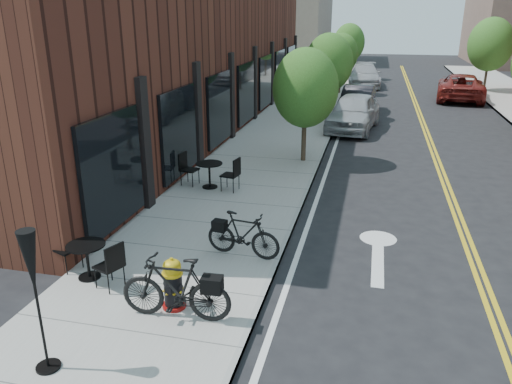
% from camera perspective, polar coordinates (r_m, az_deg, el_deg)
% --- Properties ---
extents(ground, '(120.00, 120.00, 0.00)m').
position_cam_1_polar(ground, '(9.28, 0.95, -12.52)').
color(ground, black).
rests_on(ground, ground).
extents(sidewalk_near, '(4.00, 70.00, 0.12)m').
position_cam_1_polar(sidewalk_near, '(18.70, 1.58, 4.60)').
color(sidewalk_near, '#9E9B93').
rests_on(sidewalk_near, ground).
extents(building_near, '(5.00, 28.00, 7.00)m').
position_cam_1_polar(building_near, '(23.20, -7.58, 16.03)').
color(building_near, '#411D14').
rests_on(building_near, ground).
extents(bg_building_left, '(8.00, 14.00, 10.00)m').
position_cam_1_polar(bg_building_left, '(56.50, 3.72, 19.81)').
color(bg_building_left, '#726656').
rests_on(bg_building_left, ground).
extents(tree_near_a, '(2.20, 2.20, 3.81)m').
position_cam_1_polar(tree_near_a, '(16.98, 5.67, 11.73)').
color(tree_near_a, '#382B1E').
rests_on(tree_near_a, sidewalk_near).
extents(tree_near_b, '(2.30, 2.30, 3.98)m').
position_cam_1_polar(tree_near_b, '(24.87, 8.33, 14.42)').
color(tree_near_b, '#382B1E').
rests_on(tree_near_b, sidewalk_near).
extents(tree_near_c, '(2.10, 2.10, 3.67)m').
position_cam_1_polar(tree_near_c, '(32.84, 9.70, 15.29)').
color(tree_near_c, '#382B1E').
rests_on(tree_near_c, sidewalk_near).
extents(tree_near_d, '(2.40, 2.40, 4.11)m').
position_cam_1_polar(tree_near_d, '(40.79, 10.59, 16.44)').
color(tree_near_d, '#382B1E').
rests_on(tree_near_d, sidewalk_near).
extents(tree_far_c, '(2.80, 2.80, 4.62)m').
position_cam_1_polar(tree_far_c, '(36.38, 25.24, 15.01)').
color(tree_far_c, '#382B1E').
rests_on(tree_far_c, sidewalk_far).
extents(fire_hydrant, '(0.52, 0.52, 0.95)m').
position_cam_1_polar(fire_hydrant, '(8.83, -9.47, -10.34)').
color(fire_hydrant, maroon).
rests_on(fire_hydrant, sidewalk_near).
extents(bicycle_left, '(1.91, 0.63, 1.13)m').
position_cam_1_polar(bicycle_left, '(8.47, -9.16, -10.80)').
color(bicycle_left, black).
rests_on(bicycle_left, sidewalk_near).
extents(bicycle_right, '(1.68, 0.68, 0.98)m').
position_cam_1_polar(bicycle_right, '(10.43, -1.49, -4.88)').
color(bicycle_right, black).
rests_on(bicycle_right, sidewalk_near).
extents(bistro_set_b, '(1.73, 1.03, 0.92)m').
position_cam_1_polar(bistro_set_b, '(10.14, -18.75, -6.94)').
color(bistro_set_b, black).
rests_on(bistro_set_b, sidewalk_near).
extents(bistro_set_c, '(1.84, 0.89, 0.97)m').
position_cam_1_polar(bistro_set_c, '(14.59, -5.35, 2.35)').
color(bistro_set_c, black).
rests_on(bistro_set_c, sidewalk_near).
extents(patio_umbrella, '(0.35, 0.35, 2.17)m').
position_cam_1_polar(patio_umbrella, '(7.42, -24.20, -8.39)').
color(patio_umbrella, black).
rests_on(patio_umbrella, sidewalk_near).
extents(parked_car_a, '(2.49, 4.92, 1.61)m').
position_cam_1_polar(parked_car_a, '(22.86, 11.09, 8.96)').
color(parked_car_a, '#A9AEB2').
rests_on(parked_car_a, ground).
extents(parked_car_b, '(1.83, 4.43, 1.43)m').
position_cam_1_polar(parked_car_b, '(26.73, 11.51, 10.27)').
color(parked_car_b, black).
rests_on(parked_car_b, ground).
extents(parked_car_c, '(2.53, 5.46, 1.55)m').
position_cam_1_polar(parked_car_c, '(37.15, 12.24, 12.90)').
color(parked_car_c, '#A9A9AE').
rests_on(parked_car_c, ground).
extents(parked_car_far, '(3.21, 5.86, 1.56)m').
position_cam_1_polar(parked_car_far, '(32.87, 22.37, 11.05)').
color(parked_car_far, maroon).
rests_on(parked_car_far, ground).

